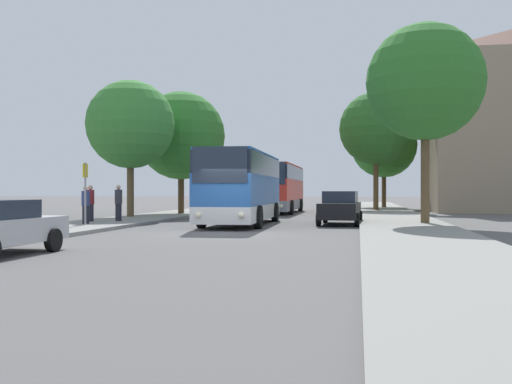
{
  "coord_description": "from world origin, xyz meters",
  "views": [
    {
      "loc": [
        4.95,
        -21.91,
        1.62
      ],
      "look_at": [
        -0.61,
        10.54,
        1.56
      ],
      "focal_mm": 42.0,
      "sensor_mm": 36.0,
      "label": 1
    }
  ],
  "objects_px": {
    "tree_left_near": "(181,136)",
    "tree_left_far": "(130,125)",
    "pedestrian_walking_back": "(86,205)",
    "bus_middle": "(279,188)",
    "tree_right_mid": "(384,145)",
    "pedestrian_waiting_far": "(118,203)",
    "tree_right_far": "(376,129)",
    "parked_car_right_near": "(340,207)",
    "bus_stop_sign": "(85,186)",
    "tree_right_near": "(425,82)",
    "pedestrian_waiting_near": "(90,203)",
    "bus_front": "(242,187)"
  },
  "relations": [
    {
      "from": "tree_left_near",
      "to": "tree_left_far",
      "type": "relative_size",
      "value": 1.02
    },
    {
      "from": "pedestrian_walking_back",
      "to": "tree_left_near",
      "type": "distance_m",
      "value": 13.6
    },
    {
      "from": "bus_middle",
      "to": "tree_right_mid",
      "type": "xyz_separation_m",
      "value": [
        8.03,
        12.34,
        3.96
      ]
    },
    {
      "from": "pedestrian_waiting_far",
      "to": "tree_right_far",
      "type": "height_order",
      "value": "tree_right_far"
    },
    {
      "from": "parked_car_right_near",
      "to": "bus_middle",
      "type": "bearing_deg",
      "value": -68.37
    },
    {
      "from": "bus_stop_sign",
      "to": "pedestrian_waiting_far",
      "type": "xyz_separation_m",
      "value": [
        0.13,
        3.34,
        -0.78
      ]
    },
    {
      "from": "tree_right_near",
      "to": "tree_right_far",
      "type": "height_order",
      "value": "tree_right_far"
    },
    {
      "from": "pedestrian_waiting_near",
      "to": "tree_left_far",
      "type": "bearing_deg",
      "value": -93.98
    },
    {
      "from": "bus_middle",
      "to": "tree_right_far",
      "type": "distance_m",
      "value": 9.53
    },
    {
      "from": "pedestrian_waiting_far",
      "to": "tree_right_far",
      "type": "xyz_separation_m",
      "value": [
        12.92,
        20.18,
        5.47
      ]
    },
    {
      "from": "pedestrian_waiting_near",
      "to": "pedestrian_walking_back",
      "type": "xyz_separation_m",
      "value": [
        0.71,
        -1.99,
        -0.03
      ]
    },
    {
      "from": "parked_car_right_near",
      "to": "tree_left_far",
      "type": "distance_m",
      "value": 13.5
    },
    {
      "from": "pedestrian_walking_back",
      "to": "bus_stop_sign",
      "type": "bearing_deg",
      "value": 118.87
    },
    {
      "from": "bus_stop_sign",
      "to": "tree_right_far",
      "type": "bearing_deg",
      "value": 60.99
    },
    {
      "from": "tree_left_near",
      "to": "tree_right_mid",
      "type": "bearing_deg",
      "value": 52.16
    },
    {
      "from": "pedestrian_waiting_near",
      "to": "pedestrian_waiting_far",
      "type": "relative_size",
      "value": 0.99
    },
    {
      "from": "pedestrian_waiting_near",
      "to": "tree_right_far",
      "type": "height_order",
      "value": "tree_right_far"
    },
    {
      "from": "pedestrian_walking_back",
      "to": "tree_left_far",
      "type": "xyz_separation_m",
      "value": [
        -0.93,
        7.68,
        4.45
      ]
    },
    {
      "from": "pedestrian_walking_back",
      "to": "tree_right_mid",
      "type": "distance_m",
      "value": 34.25
    },
    {
      "from": "pedestrian_waiting_far",
      "to": "tree_right_mid",
      "type": "relative_size",
      "value": 0.2
    },
    {
      "from": "pedestrian_waiting_far",
      "to": "pedestrian_walking_back",
      "type": "relative_size",
      "value": 1.04
    },
    {
      "from": "bus_stop_sign",
      "to": "bus_middle",
      "type": "bearing_deg",
      "value": 72.71
    },
    {
      "from": "bus_front",
      "to": "tree_right_far",
      "type": "height_order",
      "value": "tree_right_far"
    },
    {
      "from": "pedestrian_walking_back",
      "to": "tree_right_mid",
      "type": "xyz_separation_m",
      "value": [
        14.35,
        30.72,
        4.83
      ]
    },
    {
      "from": "tree_left_far",
      "to": "tree_right_mid",
      "type": "height_order",
      "value": "tree_right_mid"
    },
    {
      "from": "pedestrian_waiting_far",
      "to": "tree_left_far",
      "type": "bearing_deg",
      "value": 167.35
    },
    {
      "from": "pedestrian_walking_back",
      "to": "tree_left_near",
      "type": "relative_size",
      "value": 0.21
    },
    {
      "from": "tree_left_far",
      "to": "tree_right_mid",
      "type": "relative_size",
      "value": 0.9
    },
    {
      "from": "pedestrian_waiting_far",
      "to": "tree_left_far",
      "type": "height_order",
      "value": "tree_left_far"
    },
    {
      "from": "bus_stop_sign",
      "to": "pedestrian_walking_back",
      "type": "xyz_separation_m",
      "value": [
        -0.36,
        0.79,
        -0.82
      ]
    },
    {
      "from": "tree_right_mid",
      "to": "tree_right_far",
      "type": "distance_m",
      "value": 8.07
    },
    {
      "from": "parked_car_right_near",
      "to": "pedestrian_walking_back",
      "type": "distance_m",
      "value": 11.86
    },
    {
      "from": "pedestrian_walking_back",
      "to": "bus_front",
      "type": "bearing_deg",
      "value": -150.23
    },
    {
      "from": "pedestrian_walking_back",
      "to": "tree_right_near",
      "type": "relative_size",
      "value": 0.18
    },
    {
      "from": "bus_middle",
      "to": "tree_right_mid",
      "type": "relative_size",
      "value": 1.33
    },
    {
      "from": "tree_right_mid",
      "to": "tree_right_near",
      "type": "bearing_deg",
      "value": -88.46
    },
    {
      "from": "bus_middle",
      "to": "tree_left_far",
      "type": "xyz_separation_m",
      "value": [
        -7.26,
        -10.7,
        3.58
      ]
    },
    {
      "from": "pedestrian_waiting_near",
      "to": "tree_right_mid",
      "type": "height_order",
      "value": "tree_right_mid"
    },
    {
      "from": "bus_stop_sign",
      "to": "tree_right_near",
      "type": "xyz_separation_m",
      "value": [
        14.73,
        4.2,
        4.81
      ]
    },
    {
      "from": "pedestrian_waiting_far",
      "to": "bus_front",
      "type": "bearing_deg",
      "value": 67.28
    },
    {
      "from": "pedestrian_walking_back",
      "to": "tree_right_far",
      "type": "bearing_deg",
      "value": -116.32
    },
    {
      "from": "tree_left_near",
      "to": "tree_right_far",
      "type": "xyz_separation_m",
      "value": [
        12.89,
        9.83,
        1.26
      ]
    },
    {
      "from": "bus_middle",
      "to": "pedestrian_walking_back",
      "type": "bearing_deg",
      "value": -109.18
    },
    {
      "from": "tree_right_far",
      "to": "tree_right_mid",
      "type": "bearing_deg",
      "value": 83.23
    },
    {
      "from": "bus_middle",
      "to": "pedestrian_walking_back",
      "type": "relative_size",
      "value": 6.82
    },
    {
      "from": "bus_middle",
      "to": "tree_left_near",
      "type": "relative_size",
      "value": 1.44
    },
    {
      "from": "tree_right_near",
      "to": "tree_right_mid",
      "type": "relative_size",
      "value": 1.06
    },
    {
      "from": "tree_left_near",
      "to": "bus_stop_sign",
      "type": "bearing_deg",
      "value": -90.66
    },
    {
      "from": "bus_front",
      "to": "bus_stop_sign",
      "type": "distance_m",
      "value": 7.29
    },
    {
      "from": "tree_left_far",
      "to": "tree_right_mid",
      "type": "xyz_separation_m",
      "value": [
        15.28,
        23.04,
        0.38
      ]
    }
  ]
}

